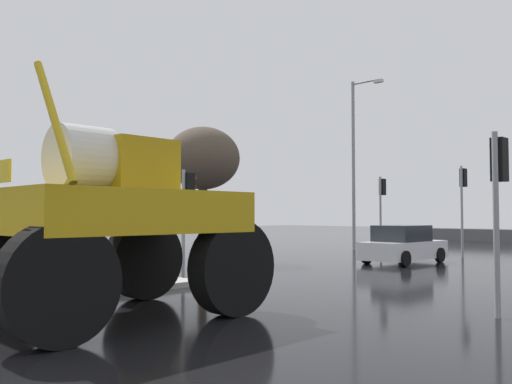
% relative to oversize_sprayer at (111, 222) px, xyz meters
% --- Properties ---
extents(ground_plane, '(120.00, 120.00, 0.00)m').
position_rel_oversize_sprayer_xyz_m(ground_plane, '(0.73, 12.92, -1.80)').
color(ground_plane, black).
extents(median_island, '(1.59, 8.07, 0.15)m').
position_rel_oversize_sprayer_xyz_m(median_island, '(-3.14, 0.18, -1.73)').
color(median_island, '#B2AFA8').
rests_on(median_island, ground).
extents(oversize_sprayer, '(4.41, 5.35, 4.32)m').
position_rel_oversize_sprayer_xyz_m(oversize_sprayer, '(0.00, 0.00, 0.00)').
color(oversize_sprayer, black).
rests_on(oversize_sprayer, ground).
extents(sedan_ahead, '(1.96, 4.14, 1.52)m').
position_rel_oversize_sprayer_xyz_m(sedan_ahead, '(-1.97, 14.38, -1.09)').
color(sedan_ahead, silver).
rests_on(sedan_ahead, ground).
extents(traffic_signal_near_left, '(0.24, 0.54, 3.35)m').
position_rel_oversize_sprayer_xyz_m(traffic_signal_near_left, '(-4.30, 5.23, 0.64)').
color(traffic_signal_near_left, gray).
rests_on(traffic_signal_near_left, ground).
extents(traffic_signal_near_right, '(0.24, 0.54, 3.52)m').
position_rel_oversize_sprayer_xyz_m(traffic_signal_near_right, '(5.22, 5.23, 0.76)').
color(traffic_signal_near_right, gray).
rests_on(traffic_signal_near_right, ground).
extents(traffic_signal_far_left, '(0.24, 0.55, 3.89)m').
position_rel_oversize_sprayer_xyz_m(traffic_signal_far_left, '(-5.78, 19.04, 1.04)').
color(traffic_signal_far_left, gray).
rests_on(traffic_signal_far_left, ground).
extents(traffic_signal_far_right, '(0.24, 0.55, 4.17)m').
position_rel_oversize_sprayer_xyz_m(traffic_signal_far_right, '(-1.53, 19.04, 1.24)').
color(traffic_signal_far_right, gray).
rests_on(traffic_signal_far_right, ground).
extents(streetlight_far_left, '(1.98, 0.24, 9.36)m').
position_rel_oversize_sprayer_xyz_m(streetlight_far_left, '(-7.89, 19.79, 3.34)').
color(streetlight_far_left, gray).
rests_on(streetlight_far_left, ground).
extents(bare_tree_left, '(3.17, 3.17, 5.73)m').
position_rel_oversize_sprayer_xyz_m(bare_tree_left, '(-8.81, 9.63, 2.53)').
color(bare_tree_left, '#473828').
rests_on(bare_tree_left, ground).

